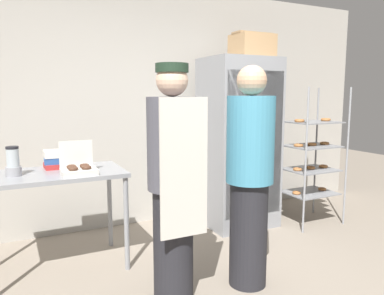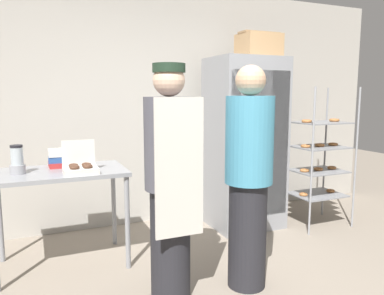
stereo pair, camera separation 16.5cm
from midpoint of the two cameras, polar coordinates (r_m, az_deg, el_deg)
name	(u,v)px [view 2 (the right image)]	position (r m, az deg, el deg)	size (l,w,h in m)	color
back_wall	(151,107)	(4.48, -5.20, 6.22)	(6.40, 0.12, 2.76)	#B7B2A8
refrigerator	(244,143)	(4.35, 9.07, 0.63)	(0.78, 0.69, 1.93)	gray
baking_rack	(319,158)	(4.59, 19.77, -1.50)	(0.65, 0.51, 1.60)	#93969B
prep_counter	(60,182)	(3.46, -18.14, -5.02)	(1.11, 0.67, 0.87)	gray
donut_box	(80,168)	(3.27, -15.26, -2.99)	(0.28, 0.23, 0.27)	silver
blender_pitcher	(17,161)	(3.40, -23.85, -1.93)	(0.12, 0.12, 0.24)	#99999E
binder_stack	(66,158)	(3.62, -17.43, -1.48)	(0.31, 0.23, 0.16)	#B72D2D
cardboard_storage_box	(259,45)	(4.41, 11.23, 15.01)	(0.45, 0.34, 0.28)	tan
person_baker	(170,180)	(2.73, -1.63, -5.03)	(0.37, 0.39, 1.74)	#232328
person_customer	(249,177)	(2.95, 10.20, -4.47)	(0.37, 0.37, 1.74)	#232328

